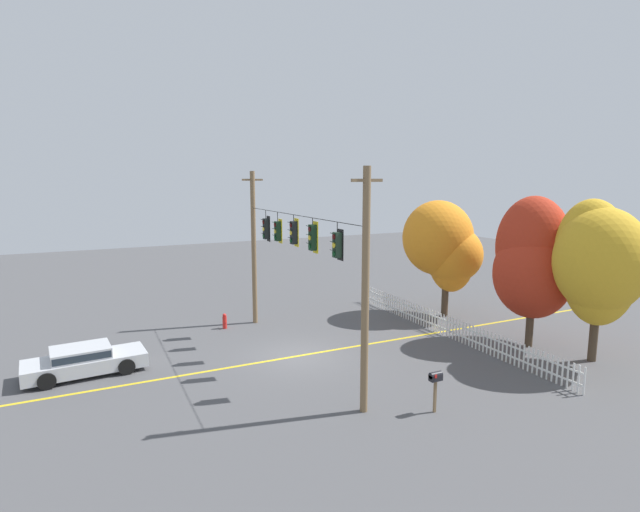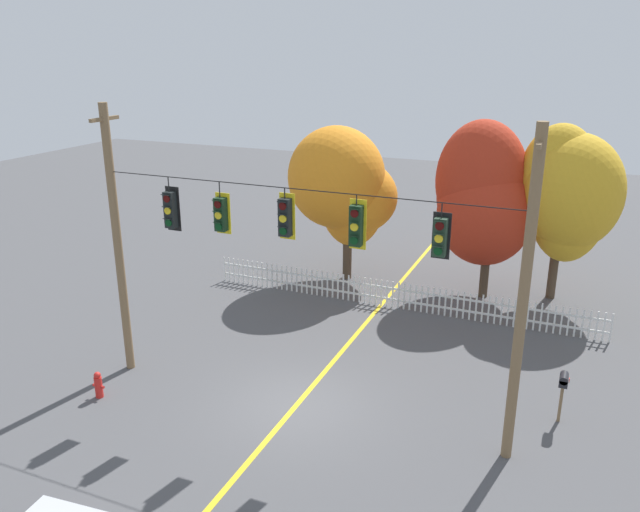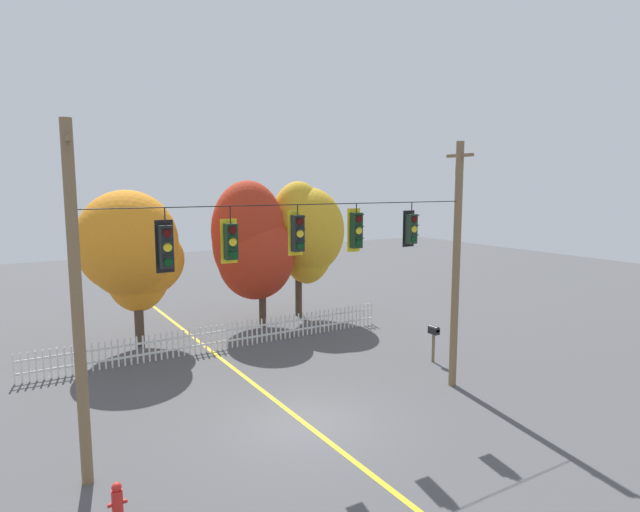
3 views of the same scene
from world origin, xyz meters
The scene contains 14 objects.
ground centered at (0.00, 0.00, 0.00)m, with size 80.00×80.00×0.00m, color #4C4C4F.
lane_centerline_stripe centered at (0.00, 0.00, 0.00)m, with size 0.16×36.00×0.01m, color gold.
signal_support_span centered at (0.00, 0.00, 4.15)m, with size 11.69×1.10×8.12m.
traffic_signal_westbound_side centered at (-3.74, 0.01, 5.29)m, with size 0.43×0.38×1.55m.
traffic_signal_eastbound_side centered at (-2.13, 0.01, 5.33)m, with size 0.43×0.38×1.44m.
traffic_signal_northbound_secondary centered at (-0.23, 0.01, 5.45)m, with size 0.43×0.38×1.37m.
traffic_signal_northbound_primary centered at (1.69, 0.01, 5.44)m, with size 0.43×0.38×1.40m.
traffic_signal_southbound_primary centered at (3.75, 0.01, 5.40)m, with size 0.43×0.38×1.38m.
white_picket_fence centered at (0.57, 7.76, 0.53)m, with size 15.15×0.06×1.06m.
autumn_maple_near_fence centered at (-2.44, 10.04, 3.96)m, with size 4.42×4.06×6.54m.
autumn_maple_mid centered at (3.09, 10.61, 4.01)m, with size 3.90×3.44×6.95m.
autumn_oak_far_east centered at (6.17, 10.77, 4.41)m, with size 3.81×3.55×6.92m.
fire_hydrant centered at (-5.39, -1.77, 0.39)m, with size 0.38×0.22×0.80m.
roadside_mailbox centered at (6.81, 2.09, 1.16)m, with size 0.25×0.44×1.42m.
Camera 3 is at (-7.04, -12.37, 6.72)m, focal length 29.70 mm.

